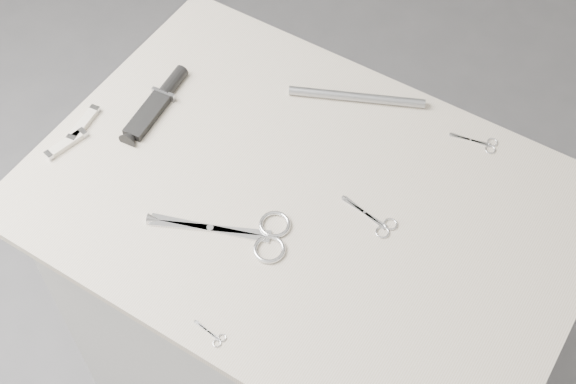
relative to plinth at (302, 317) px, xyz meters
The scene contains 10 objects.
plinth is the anchor object (origin of this frame).
display_board 0.46m from the plinth, ahead, with size 1.00×0.70×0.02m, color beige.
large_shears 0.49m from the plinth, 111.10° to the right, with size 0.25×0.15×0.01m.
embroidery_scissors_a 0.49m from the plinth, 11.59° to the left, with size 0.11×0.05×0.00m.
embroidery_scissors_b 0.59m from the plinth, 53.55° to the left, with size 0.09×0.04×0.00m.
tiny_scissors 0.56m from the plinth, 87.76° to the right, with size 0.06×0.03×0.00m.
sheathed_knife 0.60m from the plinth, behind, with size 0.05×0.20×0.02m.
pocket_knife_a 0.66m from the plinth, behind, with size 0.03×0.10×0.01m.
pocket_knife_b 0.67m from the plinth, 163.41° to the right, with size 0.04×0.09×0.01m.
metal_rail 0.55m from the plinth, 98.92° to the left, with size 0.02×0.02×0.27m, color #979AA0.
Camera 1 is at (0.41, -0.72, 2.11)m, focal length 50.00 mm.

